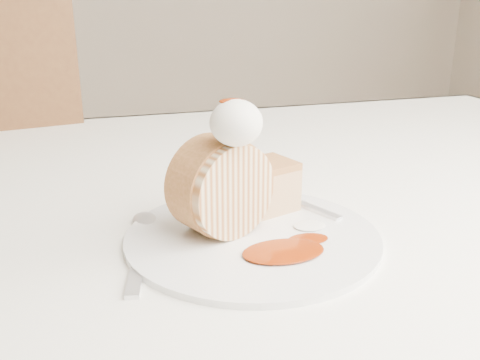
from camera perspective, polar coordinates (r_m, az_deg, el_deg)
name	(u,v)px	position (r m, az deg, el deg)	size (l,w,h in m)	color
table	(251,243)	(0.73, 1.15, -6.75)	(1.40, 0.90, 0.75)	white
plate	(252,237)	(0.54, 1.34, -6.07)	(0.25, 0.25, 0.01)	white
roulade_slice	(221,187)	(0.52, -2.01, -0.75)	(0.09, 0.09, 0.05)	beige
cake_chunk	(267,189)	(0.59, 2.88, -0.93)	(0.06, 0.05, 0.05)	#B77545
whipped_cream	(236,123)	(0.49, -0.41, 6.11)	(0.05, 0.05, 0.04)	white
caramel_drizzle	(232,95)	(0.49, -0.86, 9.03)	(0.02, 0.02, 0.01)	maroon
caramel_pool	(283,251)	(0.50, 4.65, -7.56)	(0.08, 0.05, 0.00)	maroon
fork	(303,204)	(0.61, 6.69, -2.57)	(0.02, 0.15, 0.00)	silver
spoon	(139,259)	(0.50, -10.75, -8.33)	(0.02, 0.16, 0.00)	silver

